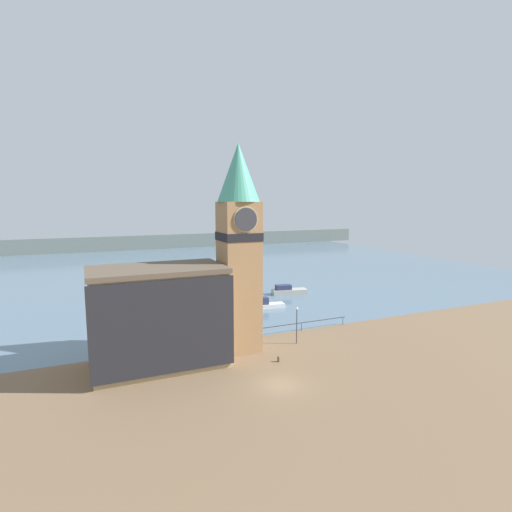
% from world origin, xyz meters
% --- Properties ---
extents(ground_plane, '(160.00, 160.00, 0.00)m').
position_xyz_m(ground_plane, '(0.00, 0.00, 0.00)').
color(ground_plane, brown).
extents(water, '(160.00, 120.00, 0.00)m').
position_xyz_m(water, '(0.00, 73.09, -0.00)').
color(water, slate).
rests_on(water, ground_plane).
extents(far_shoreline, '(180.00, 3.00, 5.00)m').
position_xyz_m(far_shoreline, '(0.00, 113.09, 2.50)').
color(far_shoreline, slate).
rests_on(far_shoreline, water).
extents(pier_railing, '(13.63, 0.08, 1.09)m').
position_xyz_m(pier_railing, '(9.64, 12.84, 0.97)').
color(pier_railing, '#333338').
rests_on(pier_railing, ground_plane).
extents(clock_tower, '(4.63, 4.63, 22.98)m').
position_xyz_m(clock_tower, '(-0.18, 9.88, 12.21)').
color(clock_tower, '#9E754C').
rests_on(clock_tower, ground_plane).
extents(pier_building, '(13.47, 7.82, 10.26)m').
position_xyz_m(pier_building, '(-9.31, 8.99, 5.15)').
color(pier_building, tan).
rests_on(pier_building, ground_plane).
extents(boat_near, '(5.92, 2.27, 1.75)m').
position_xyz_m(boat_near, '(9.83, 24.91, 0.62)').
color(boat_near, silver).
rests_on(boat_near, water).
extents(boat_far, '(6.65, 3.27, 1.74)m').
position_xyz_m(boat_far, '(17.81, 31.95, 0.64)').
color(boat_far, '#B7B2A8').
rests_on(boat_far, water).
extents(mooring_bollard_near, '(0.29, 0.29, 0.62)m').
position_xyz_m(mooring_bollard_near, '(2.30, 4.88, 0.33)').
color(mooring_bollard_near, brown).
rests_on(mooring_bollard_near, ground_plane).
extents(lamp_post, '(0.32, 0.32, 4.42)m').
position_xyz_m(lamp_post, '(6.71, 8.91, 3.04)').
color(lamp_post, '#2D2D33').
rests_on(lamp_post, ground_plane).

